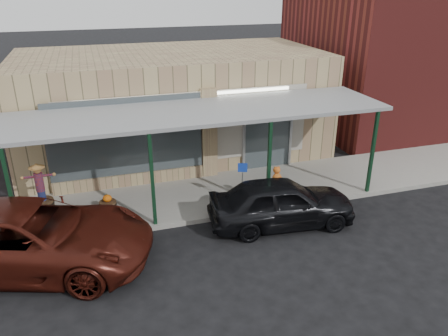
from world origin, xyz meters
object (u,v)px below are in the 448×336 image
object	(u,v)px
barrel_pumpkin	(108,205)
car_maroon	(31,237)
parked_sedan	(282,202)
barrel_scarecrow	(42,196)
handicap_sign	(242,178)

from	to	relation	value
barrel_pumpkin	car_maroon	distance (m)	2.92
barrel_pumpkin	parked_sedan	xyz separation A→B (m)	(4.95, -2.07, 0.37)
barrel_pumpkin	car_maroon	bearing A→B (deg)	-133.64
barrel_pumpkin	car_maroon	xyz separation A→B (m)	(-1.99, -2.09, 0.48)
parked_sedan	car_maroon	bearing A→B (deg)	95.96
barrel_pumpkin	parked_sedan	distance (m)	5.38
parked_sedan	car_maroon	distance (m)	6.94
barrel_scarecrow	handicap_sign	distance (m)	6.24
parked_sedan	handicap_sign	bearing A→B (deg)	37.32
handicap_sign	barrel_pumpkin	bearing A→B (deg)	-170.64
barrel_scarecrow	handicap_sign	world-z (taller)	barrel_scarecrow
barrel_pumpkin	parked_sedan	size ratio (longest dim) A/B	0.14
barrel_scarecrow	car_maroon	bearing A→B (deg)	-98.78
handicap_sign	parked_sedan	size ratio (longest dim) A/B	0.32
barrel_pumpkin	handicap_sign	size ratio (longest dim) A/B	0.43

